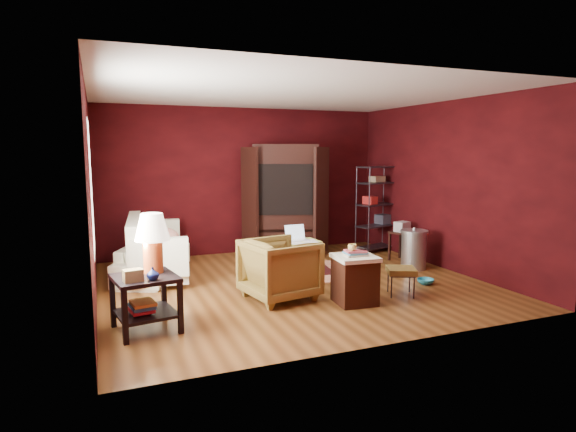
# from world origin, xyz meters

# --- Properties ---
(room) EXTENTS (5.54, 5.04, 2.84)m
(room) POSITION_xyz_m (-0.04, -0.01, 1.40)
(room) COLOR brown
(room) RESTS_ON ground
(sofa) EXTENTS (1.24, 1.91, 0.72)m
(sofa) POSITION_xyz_m (-1.90, 1.23, 0.36)
(sofa) COLOR white
(sofa) RESTS_ON ground
(armchair) EXTENTS (0.96, 1.00, 0.89)m
(armchair) POSITION_xyz_m (-0.44, -0.63, 0.45)
(armchair) COLOR black
(armchair) RESTS_ON ground
(pet_bowl_steel) EXTENTS (0.27, 0.10, 0.26)m
(pet_bowl_steel) POSITION_xyz_m (1.72, -0.21, 0.13)
(pet_bowl_steel) COLOR silver
(pet_bowl_steel) RESTS_ON ground
(pet_bowl_turquoise) EXTENTS (0.26, 0.17, 0.25)m
(pet_bowl_turquoise) POSITION_xyz_m (1.84, -0.77, 0.12)
(pet_bowl_turquoise) COLOR #289CBA
(pet_bowl_turquoise) RESTS_ON ground
(vase) EXTENTS (0.14, 0.15, 0.13)m
(vase) POSITION_xyz_m (-2.17, -1.37, 0.68)
(vase) COLOR #0D1544
(vase) RESTS_ON side_table
(mug) EXTENTS (0.13, 0.11, 0.11)m
(mug) POSITION_xyz_m (0.33, -1.20, 0.76)
(mug) COLOR #E6CE70
(mug) RESTS_ON hamper
(side_table) EXTENTS (0.75, 0.75, 1.29)m
(side_table) POSITION_xyz_m (-2.18, -1.09, 0.77)
(side_table) COLOR black
(side_table) RESTS_ON ground
(sofa_cushions) EXTENTS (1.02, 2.14, 0.87)m
(sofa_cushions) POSITION_xyz_m (-1.89, 1.21, 0.42)
(sofa_cushions) COLOR white
(sofa_cushions) RESTS_ON sofa
(hamper) EXTENTS (0.56, 0.56, 0.73)m
(hamper) POSITION_xyz_m (0.39, -1.18, 0.33)
(hamper) COLOR #3F1A0E
(hamper) RESTS_ON ground
(footstool) EXTENTS (0.50, 0.50, 0.39)m
(footstool) POSITION_xyz_m (1.16, -1.10, 0.33)
(footstool) COLOR black
(footstool) RESTS_ON ground
(rug_round) EXTENTS (2.03, 2.03, 0.01)m
(rug_round) POSITION_xyz_m (0.60, 0.59, 0.01)
(rug_round) COLOR #F8E9CE
(rug_round) RESTS_ON ground
(rug_oriental) EXTENTS (1.27, 0.96, 0.01)m
(rug_oriental) POSITION_xyz_m (0.33, 0.66, 0.02)
(rug_oriental) COLOR #541619
(rug_oriental) RESTS_ON ground
(laptop_desk) EXTENTS (0.66, 0.53, 0.78)m
(laptop_desk) POSITION_xyz_m (0.30, 0.51, 0.49)
(laptop_desk) COLOR #E9FF74
(laptop_desk) RESTS_ON ground
(tv_armoire) EXTENTS (1.57, 1.19, 2.10)m
(tv_armoire) POSITION_xyz_m (0.66, 2.01, 1.10)
(tv_armoire) COLOR black
(tv_armoire) RESTS_ON ground
(wire_shelving) EXTENTS (0.89, 0.57, 1.69)m
(wire_shelving) POSITION_xyz_m (2.43, 1.57, 0.93)
(wire_shelving) COLOR #3F3844
(wire_shelving) RESTS_ON ground
(small_stand) EXTENTS (0.45, 0.45, 0.71)m
(small_stand) POSITION_xyz_m (2.41, 0.68, 0.53)
(small_stand) COLOR black
(small_stand) RESTS_ON ground
(trash_can) EXTENTS (0.47, 0.47, 0.72)m
(trash_can) POSITION_xyz_m (2.23, 0.08, 0.34)
(trash_can) COLOR #B8BEC0
(trash_can) RESTS_ON ground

